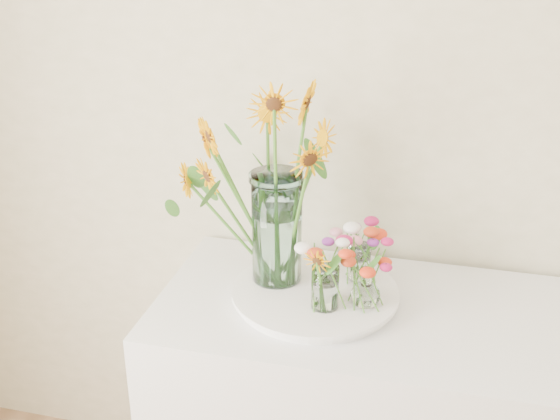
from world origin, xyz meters
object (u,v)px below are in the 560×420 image
at_px(mason_jar, 277,228).
at_px(small_vase_a, 325,288).
at_px(tray, 315,295).
at_px(small_vase_c, 359,263).
at_px(small_vase_b, 366,287).

bearing_deg(mason_jar, small_vase_a, -36.46).
distance_m(mason_jar, small_vase_a, 0.22).
distance_m(tray, small_vase_a, 0.11).
relative_size(small_vase_a, small_vase_c, 1.13).
bearing_deg(small_vase_b, small_vase_a, -159.00).
distance_m(tray, small_vase_c, 0.15).
bearing_deg(small_vase_b, tray, 164.34).
height_order(small_vase_b, small_vase_c, small_vase_b).
bearing_deg(mason_jar, small_vase_b, -16.83).
bearing_deg(tray, mason_jar, 161.77).
bearing_deg(tray, small_vase_b, -15.66).
xyz_separation_m(tray, mason_jar, (-0.12, 0.04, 0.17)).
height_order(tray, small_vase_a, small_vase_a).
xyz_separation_m(mason_jar, small_vase_a, (0.16, -0.12, -0.10)).
bearing_deg(mason_jar, small_vase_c, 13.35).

